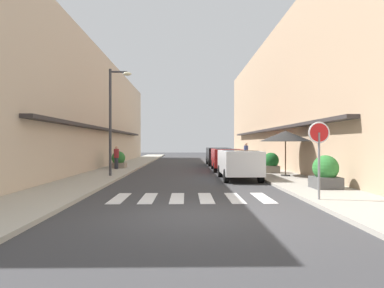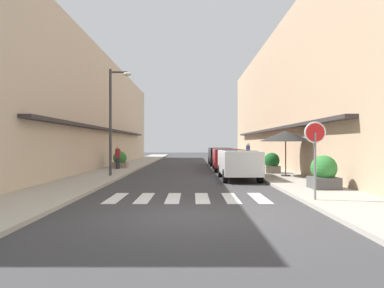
{
  "view_description": "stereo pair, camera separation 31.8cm",
  "coord_description": "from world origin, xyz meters",
  "views": [
    {
      "loc": [
        -0.18,
        -8.41,
        1.81
      ],
      "look_at": [
        0.2,
        13.23,
        1.78
      ],
      "focal_mm": 31.59,
      "sensor_mm": 36.0,
      "label": 1
    },
    {
      "loc": [
        0.14,
        -8.41,
        1.81
      ],
      "look_at": [
        0.2,
        13.23,
        1.78
      ],
      "focal_mm": 31.59,
      "sensor_mm": 36.0,
      "label": 2
    }
  ],
  "objects": [
    {
      "name": "parked_car_near",
      "position": [
        2.46,
        8.34,
        0.92
      ],
      "size": [
        1.81,
        4.06,
        1.47
      ],
      "color": "silver",
      "rests_on": "ground_plane"
    },
    {
      "name": "round_street_sign",
      "position": [
        3.84,
        1.71,
        1.91
      ],
      "size": [
        0.65,
        0.07,
        2.35
      ],
      "color": "slate",
      "rests_on": "sidewalk_right"
    },
    {
      "name": "building_row_left",
      "position": [
        -8.61,
        16.85,
        4.17
      ],
      "size": [
        5.5,
        37.71,
        8.33
      ],
      "color": "#C6B299",
      "rests_on": "ground_plane"
    },
    {
      "name": "building_row_right",
      "position": [
        8.61,
        16.85,
        5.01
      ],
      "size": [
        5.5,
        37.71,
        10.03
      ],
      "color": "tan",
      "rests_on": "ground_plane"
    },
    {
      "name": "planter_far",
      "position": [
        -4.89,
        15.1,
        0.64
      ],
      "size": [
        1.03,
        1.03,
        1.15
      ],
      "color": "gray",
      "rests_on": "sidewalk_left"
    },
    {
      "name": "parked_car_mid",
      "position": [
        2.46,
        13.93,
        0.92
      ],
      "size": [
        1.9,
        4.53,
        1.47
      ],
      "color": "maroon",
      "rests_on": "ground_plane"
    },
    {
      "name": "planter_corner",
      "position": [
        5.1,
        4.25,
        0.71
      ],
      "size": [
        0.98,
        0.98,
        1.25
      ],
      "color": "#4C4C4C",
      "rests_on": "sidewalk_right"
    },
    {
      "name": "crosswalk",
      "position": [
        -0.0,
        2.75,
        0.01
      ],
      "size": [
        5.2,
        2.2,
        0.01
      ],
      "color": "silver",
      "rests_on": "ground_plane"
    },
    {
      "name": "planter_midblock",
      "position": [
        4.74,
        11.03,
        0.69
      ],
      "size": [
        0.89,
        0.89,
        1.17
      ],
      "color": "gray",
      "rests_on": "sidewalk_right"
    },
    {
      "name": "street_lamp",
      "position": [
        -4.0,
        9.43,
        3.53
      ],
      "size": [
        1.19,
        0.28,
        5.62
      ],
      "color": "#38383D",
      "rests_on": "sidewalk_left"
    },
    {
      "name": "sidewalk_left",
      "position": [
        -4.81,
        15.87,
        0.06
      ],
      "size": [
        2.61,
        55.54,
        0.12
      ],
      "primitive_type": "cube",
      "color": "#ADA899",
      "rests_on": "ground_plane"
    },
    {
      "name": "pedestrian_walking_far",
      "position": [
        4.58,
        18.29,
        1.05
      ],
      "size": [
        0.34,
        0.34,
        1.76
      ],
      "rotation": [
        0.0,
        0.0,
        3.41
      ],
      "color": "#282B33",
      "rests_on": "sidewalk_right"
    },
    {
      "name": "ground_plane",
      "position": [
        0.0,
        15.87,
        0.0
      ],
      "size": [
        87.28,
        87.28,
        0.0
      ],
      "primitive_type": "plane",
      "color": "#38383A"
    },
    {
      "name": "cafe_umbrella",
      "position": [
        5.02,
        9.14,
        2.19
      ],
      "size": [
        2.67,
        2.67,
        2.36
      ],
      "color": "#262626",
      "rests_on": "sidewalk_right"
    },
    {
      "name": "pedestrian_walking_near",
      "position": [
        -4.82,
        14.1,
        0.92
      ],
      "size": [
        0.34,
        0.34,
        1.54
      ],
      "rotation": [
        0.0,
        0.0,
        5.94
      ],
      "color": "#282B33",
      "rests_on": "sidewalk_left"
    },
    {
      "name": "sidewalk_right",
      "position": [
        4.81,
        15.87,
        0.06
      ],
      "size": [
        2.61,
        55.54,
        0.12
      ],
      "primitive_type": "cube",
      "color": "#9E998E",
      "rests_on": "ground_plane"
    },
    {
      "name": "parked_car_far",
      "position": [
        2.46,
        19.49,
        0.92
      ],
      "size": [
        1.82,
        4.01,
        1.47
      ],
      "color": "black",
      "rests_on": "ground_plane"
    }
  ]
}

